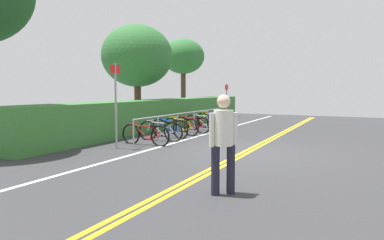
# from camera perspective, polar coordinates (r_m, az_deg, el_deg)

# --- Properties ---
(ground_plane) EXTENTS (29.96, 11.72, 0.05)m
(ground_plane) POSITION_cam_1_polar(r_m,az_deg,el_deg) (9.67, 8.87, -5.45)
(ground_plane) COLOR #353538
(centre_line_yellow_inner) EXTENTS (26.96, 0.10, 0.00)m
(centre_line_yellow_inner) POSITION_cam_1_polar(r_m,az_deg,el_deg) (9.64, 9.32, -5.32)
(centre_line_yellow_inner) COLOR gold
(centre_line_yellow_inner) RESTS_ON ground_plane
(centre_line_yellow_outer) EXTENTS (26.96, 0.10, 0.00)m
(centre_line_yellow_outer) POSITION_cam_1_polar(r_m,az_deg,el_deg) (9.69, 8.42, -5.26)
(centre_line_yellow_outer) COLOR gold
(centre_line_yellow_outer) RESTS_ON ground_plane
(bike_lane_stripe_white) EXTENTS (26.96, 0.12, 0.00)m
(bike_lane_stripe_white) POSITION_cam_1_polar(r_m,az_deg,el_deg) (10.73, -4.51, -4.21)
(bike_lane_stripe_white) COLOR white
(bike_lane_stripe_white) RESTS_ON ground_plane
(bike_rack) EXTENTS (6.95, 0.05, 0.84)m
(bike_rack) POSITION_cam_1_polar(r_m,az_deg,el_deg) (13.50, -0.96, 0.35)
(bike_rack) COLOR #9EA0A5
(bike_rack) RESTS_ON ground_plane
(bicycle_0) EXTENTS (0.46, 1.77, 0.70)m
(bicycle_0) POSITION_cam_1_polar(r_m,az_deg,el_deg) (10.87, -7.72, -2.41)
(bicycle_0) COLOR black
(bicycle_0) RESTS_ON ground_plane
(bicycle_1) EXTENTS (0.46, 1.67, 0.72)m
(bicycle_1) POSITION_cam_1_polar(r_m,az_deg,el_deg) (11.68, -5.24, -1.82)
(bicycle_1) COLOR black
(bicycle_1) RESTS_ON ground_plane
(bicycle_2) EXTENTS (0.47, 1.68, 0.71)m
(bicycle_2) POSITION_cam_1_polar(r_m,az_deg,el_deg) (12.50, -3.70, -1.37)
(bicycle_2) COLOR black
(bicycle_2) RESTS_ON ground_plane
(bicycle_3) EXTENTS (0.49, 1.68, 0.70)m
(bicycle_3) POSITION_cam_1_polar(r_m,az_deg,el_deg) (13.20, -1.84, -1.04)
(bicycle_3) COLOR black
(bicycle_3) RESTS_ON ground_plane
(bicycle_4) EXTENTS (0.46, 1.63, 0.69)m
(bicycle_4) POSITION_cam_1_polar(r_m,az_deg,el_deg) (13.86, 0.06, -0.78)
(bicycle_4) COLOR black
(bicycle_4) RESTS_ON ground_plane
(bicycle_5) EXTENTS (0.46, 1.70, 0.72)m
(bicycle_5) POSITION_cam_1_polar(r_m,az_deg,el_deg) (14.63, 1.92, -0.41)
(bicycle_5) COLOR black
(bicycle_5) RESTS_ON ground_plane
(bicycle_6) EXTENTS (0.62, 1.65, 0.76)m
(bicycle_6) POSITION_cam_1_polar(r_m,az_deg,el_deg) (15.42, 3.19, -0.07)
(bicycle_6) COLOR black
(bicycle_6) RESTS_ON ground_plane
(bicycle_7) EXTENTS (0.61, 1.67, 0.74)m
(bicycle_7) POSITION_cam_1_polar(r_m,az_deg,el_deg) (16.19, 3.89, 0.14)
(bicycle_7) COLOR black
(bicycle_7) RESTS_ON ground_plane
(pedestrian) EXTENTS (0.37, 0.38, 1.65)m
(pedestrian) POSITION_cam_1_polar(r_m,az_deg,el_deg) (5.65, 5.20, -2.92)
(pedestrian) COLOR #1E1E2D
(pedestrian) RESTS_ON ground_plane
(sign_post_near) EXTENTS (0.36, 0.06, 2.49)m
(sign_post_near) POSITION_cam_1_polar(r_m,az_deg,el_deg) (10.24, -12.49, 3.57)
(sign_post_near) COLOR gray
(sign_post_near) RESTS_ON ground_plane
(sign_post_far) EXTENTS (0.36, 0.06, 2.02)m
(sign_post_far) POSITION_cam_1_polar(r_m,az_deg,el_deg) (17.40, 5.73, 3.37)
(sign_post_far) COLOR gray
(sign_post_far) RESTS_ON ground_plane
(hedge_backdrop) EXTENTS (15.90, 1.26, 1.29)m
(hedge_backdrop) POSITION_cam_1_polar(r_m,az_deg,el_deg) (15.77, -4.80, 1.08)
(hedge_backdrop) COLOR #387533
(hedge_backdrop) RESTS_ON ground_plane
(tree_mid) EXTENTS (3.25, 3.25, 4.69)m
(tree_mid) POSITION_cam_1_polar(r_m,az_deg,el_deg) (16.35, -9.05, 10.35)
(tree_mid) COLOR #473323
(tree_mid) RESTS_ON ground_plane
(tree_far_right) EXTENTS (2.61, 2.61, 4.83)m
(tree_far_right) POSITION_cam_1_polar(r_m,az_deg,el_deg) (21.59, -1.46, 10.35)
(tree_far_right) COLOR #473323
(tree_far_right) RESTS_ON ground_plane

